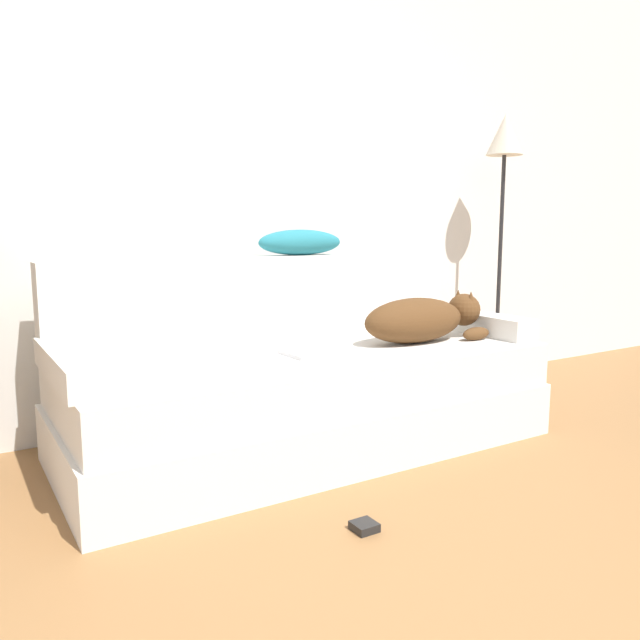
# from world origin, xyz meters

# --- Properties ---
(wall_back) EXTENTS (7.72, 0.06, 2.70)m
(wall_back) POSITION_xyz_m (0.00, 2.78, 1.35)
(wall_back) COLOR silver
(wall_back) RESTS_ON ground_plane
(couch) EXTENTS (2.13, 0.91, 0.44)m
(couch) POSITION_xyz_m (0.22, 2.12, 0.22)
(couch) COLOR silver
(couch) RESTS_ON ground_plane
(couch_backrest) EXTENTS (2.09, 0.15, 0.40)m
(couch_backrest) POSITION_xyz_m (0.22, 2.51, 0.64)
(couch_backrest) COLOR silver
(couch_backrest) RESTS_ON couch
(couch_arm_left) EXTENTS (0.15, 0.72, 0.10)m
(couch_arm_left) POSITION_xyz_m (-0.77, 2.12, 0.49)
(couch_arm_left) COLOR silver
(couch_arm_left) RESTS_ON couch
(couch_arm_right) EXTENTS (0.15, 0.72, 0.10)m
(couch_arm_right) POSITION_xyz_m (1.21, 2.12, 0.49)
(couch_arm_right) COLOR silver
(couch_arm_right) RESTS_ON couch
(dog) EXTENTS (0.67, 0.26, 0.23)m
(dog) POSITION_xyz_m (0.80, 2.03, 0.55)
(dog) COLOR #513319
(dog) RESTS_ON couch
(laptop) EXTENTS (0.32, 0.20, 0.02)m
(laptop) POSITION_xyz_m (0.24, 2.05, 0.45)
(laptop) COLOR silver
(laptop) RESTS_ON couch
(throw_pillow) EXTENTS (0.46, 0.15, 0.13)m
(throw_pillow) POSITION_xyz_m (0.41, 2.52, 0.90)
(throw_pillow) COLOR teal
(throw_pillow) RESTS_ON couch_backrest
(floor_lamp) EXTENTS (0.27, 0.27, 1.64)m
(floor_lamp) POSITION_xyz_m (1.77, 2.46, 1.28)
(floor_lamp) COLOR #232326
(floor_lamp) RESTS_ON ground_plane
(power_adapter) EXTENTS (0.08, 0.08, 0.03)m
(power_adapter) POSITION_xyz_m (-0.03, 1.35, 0.01)
(power_adapter) COLOR black
(power_adapter) RESTS_ON ground_plane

